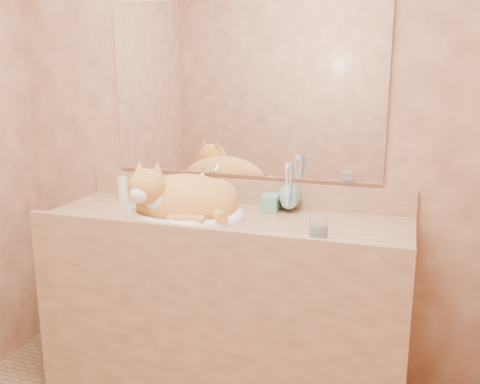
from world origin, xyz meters
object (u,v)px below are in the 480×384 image
(sink_basin, at_px, (185,197))
(water_glass, at_px, (318,228))
(vanity_counter, at_px, (225,307))
(soap_dispenser, at_px, (268,196))
(cat, at_px, (181,197))
(toothbrush_cup, at_px, (289,203))

(sink_basin, xyz_separation_m, water_glass, (0.62, -0.18, -0.03))
(vanity_counter, height_order, soap_dispenser, soap_dispenser)
(vanity_counter, distance_m, water_glass, 0.68)
(water_glass, bearing_deg, soap_dispenser, 131.53)
(vanity_counter, xyz_separation_m, sink_basin, (-0.18, -0.02, 0.51))
(soap_dispenser, bearing_deg, sink_basin, -161.76)
(sink_basin, distance_m, cat, 0.02)
(soap_dispenser, relative_size, water_glass, 1.92)
(cat, xyz_separation_m, water_glass, (0.64, -0.18, -0.03))
(soap_dispenser, distance_m, water_glass, 0.42)
(vanity_counter, relative_size, soap_dispenser, 9.67)
(vanity_counter, distance_m, sink_basin, 0.54)
(sink_basin, height_order, toothbrush_cup, sink_basin)
(water_glass, bearing_deg, toothbrush_cup, 119.58)
(cat, xyz_separation_m, toothbrush_cup, (0.45, 0.16, -0.03))
(vanity_counter, relative_size, water_glass, 18.56)
(cat, xyz_separation_m, soap_dispenser, (0.36, 0.14, -0.00))
(water_glass, bearing_deg, vanity_counter, 156.03)
(cat, bearing_deg, water_glass, -20.97)
(cat, relative_size, water_glass, 5.44)
(soap_dispenser, bearing_deg, cat, -162.36)
(sink_basin, bearing_deg, soap_dispenser, 32.78)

